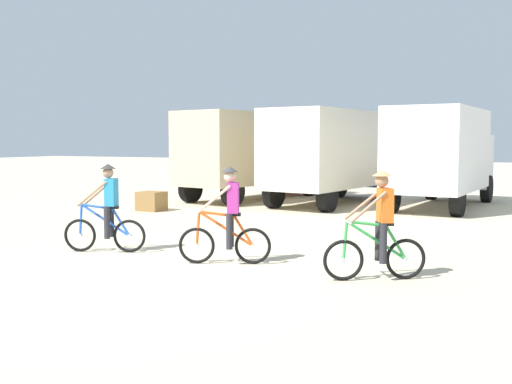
% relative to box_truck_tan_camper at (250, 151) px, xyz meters
% --- Properties ---
extents(ground_plane, '(120.00, 120.00, 0.00)m').
position_rel_box_truck_tan_camper_xyz_m(ground_plane, '(4.15, -12.56, -1.87)').
color(ground_plane, beige).
extents(box_truck_tan_camper, '(3.64, 7.08, 3.35)m').
position_rel_box_truck_tan_camper_xyz_m(box_truck_tan_camper, '(0.00, 0.00, 0.00)').
color(box_truck_tan_camper, '#CCB78E').
rests_on(box_truck_tan_camper, ground).
extents(box_truck_cream_rv, '(3.28, 7.01, 3.35)m').
position_rel_box_truck_tan_camper_xyz_m(box_truck_cream_rv, '(3.44, -0.32, 0.00)').
color(box_truck_cream_rv, beige).
rests_on(box_truck_cream_rv, ground).
extents(box_truck_avon_van, '(2.88, 6.91, 3.35)m').
position_rel_box_truck_tan_camper_xyz_m(box_truck_avon_van, '(7.22, 0.25, 0.00)').
color(box_truck_avon_van, white).
rests_on(box_truck_avon_van, ground).
extents(cyclist_orange_shirt, '(1.65, 0.74, 1.82)m').
position_rel_box_truck_tan_camper_xyz_m(cyclist_orange_shirt, '(2.35, -11.37, -1.03)').
color(cyclist_orange_shirt, black).
rests_on(cyclist_orange_shirt, ground).
extents(cyclist_cowboy_hat, '(1.62, 0.79, 1.82)m').
position_rel_box_truck_tan_camper_xyz_m(cyclist_cowboy_hat, '(5.16, -11.35, -1.03)').
color(cyclist_cowboy_hat, black).
rests_on(cyclist_cowboy_hat, ground).
extents(cyclist_near_camera, '(1.51, 0.96, 1.82)m').
position_rel_box_truck_tan_camper_xyz_m(cyclist_near_camera, '(8.01, -11.42, -1.03)').
color(cyclist_near_camera, black).
rests_on(cyclist_near_camera, ground).
extents(supply_crate, '(0.82, 0.75, 0.63)m').
position_rel_box_truck_tan_camper_xyz_m(supply_crate, '(-1.19, -4.86, -1.56)').
color(supply_crate, olive).
rests_on(supply_crate, ground).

